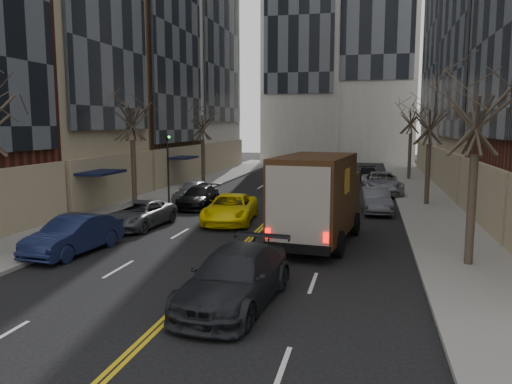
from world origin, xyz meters
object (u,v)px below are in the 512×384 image
taxi (230,209)px  pedestrian (267,226)px  ups_truck (317,200)px  observer_sedan (235,278)px

taxi → pedestrian: bearing=-62.2°
pedestrian → ups_truck: bearing=-93.7°
observer_sedan → pedestrian: size_ratio=3.60×
ups_truck → observer_sedan: size_ratio=1.29×
ups_truck → pedestrian: size_ratio=4.65×
observer_sedan → pedestrian: (-0.57, 7.34, -0.01)m
ups_truck → taxi: ups_truck is taller
taxi → pedestrian: 5.17m
observer_sedan → taxi: bearing=111.9°
ups_truck → taxi: bearing=149.7°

